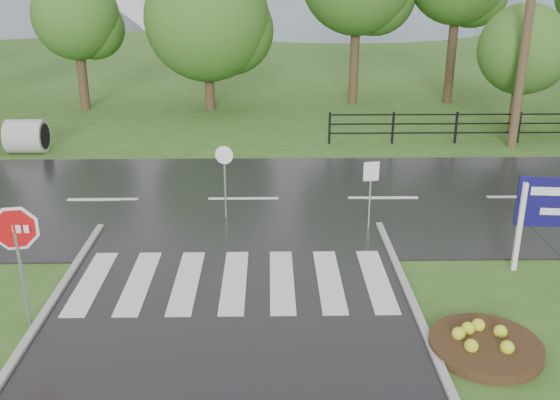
{
  "coord_description": "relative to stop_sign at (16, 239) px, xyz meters",
  "views": [
    {
      "loc": [
        0.76,
        -6.68,
        6.27
      ],
      "look_at": [
        0.98,
        6.0,
        1.5
      ],
      "focal_mm": 40.0,
      "sensor_mm": 36.0,
      "label": 1
    }
  ],
  "objects": [
    {
      "name": "main_road",
      "position": [
        3.72,
        6.56,
        -1.76
      ],
      "size": [
        90.0,
        8.0,
        0.04
      ],
      "primitive_type": "cube",
      "color": "black",
      "rests_on": "ground"
    },
    {
      "name": "crosswalk",
      "position": [
        3.72,
        1.56,
        -1.7
      ],
      "size": [
        6.5,
        2.8,
        0.02
      ],
      "color": "silver",
      "rests_on": "ground"
    },
    {
      "name": "fence_west",
      "position": [
        11.47,
        12.56,
        -1.04
      ],
      "size": [
        9.58,
        0.08,
        1.2
      ],
      "color": "black",
      "rests_on": "ground"
    },
    {
      "name": "hills",
      "position": [
        7.21,
        61.56,
        -17.3
      ],
      "size": [
        102.0,
        48.0,
        48.0
      ],
      "color": "slate",
      "rests_on": "ground"
    },
    {
      "name": "treeline",
      "position": [
        4.72,
        20.56,
        -1.76
      ],
      "size": [
        83.2,
        5.2,
        10.0
      ],
      "color": "#2F5E1D",
      "rests_on": "ground"
    },
    {
      "name": "stop_sign",
      "position": [
        0.0,
        0.0,
        0.0
      ],
      "size": [
        1.1,
        0.22,
        2.51
      ],
      "color": "#939399",
      "rests_on": "ground"
    },
    {
      "name": "flower_bed",
      "position": [
        8.19,
        -0.99,
        -1.62
      ],
      "size": [
        1.94,
        1.94,
        0.39
      ],
      "color": "#332111",
      "rests_on": "ground"
    },
    {
      "name": "reg_sign_small",
      "position": [
        6.98,
        4.41,
        -0.47
      ],
      "size": [
        0.39,
        0.08,
        1.79
      ],
      "color": "#939399",
      "rests_on": "ground"
    },
    {
      "name": "reg_sign_round",
      "position": [
        3.32,
        5.1,
        -0.46
      ],
      "size": [
        0.46,
        0.12,
        2.02
      ],
      "color": "#939399",
      "rests_on": "ground"
    },
    {
      "name": "utility_pole_east",
      "position": [
        13.45,
        12.06,
        3.07
      ],
      "size": [
        1.69,
        0.32,
        9.51
      ],
      "color": "#473523",
      "rests_on": "ground"
    },
    {
      "name": "entrance_tree_left",
      "position": [
        14.23,
        14.06,
        1.5
      ],
      "size": [
        3.45,
        3.45,
        5.01
      ],
      "color": "#3D2B1C",
      "rests_on": "ground"
    }
  ]
}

